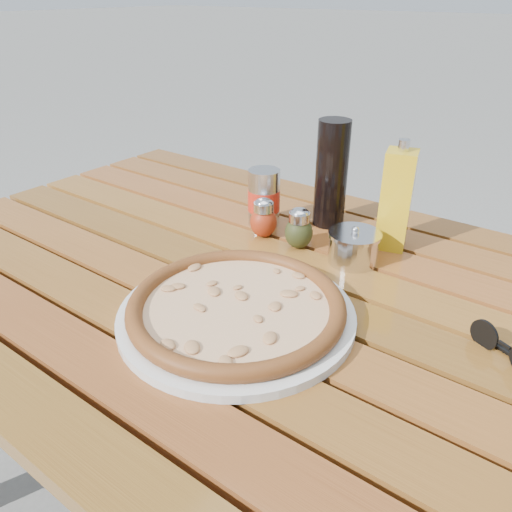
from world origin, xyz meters
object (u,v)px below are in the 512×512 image
Objects in this scene: olive_oil_cruet at (396,200)px; sunglasses at (505,348)px; parmesan_tin at (354,247)px; plate at (237,314)px; oregano_shaker at (299,229)px; table at (249,311)px; dark_bottle at (331,174)px; pepper_shaker at (264,218)px; pizza at (236,306)px; soda_can at (264,198)px.

sunglasses is (0.26, -0.22, -0.08)m from olive_oil_cruet.
sunglasses is (0.29, -0.12, -0.01)m from parmesan_tin.
oregano_shaker reaches higher than plate.
dark_bottle is (0.00, 0.28, 0.19)m from table.
pepper_shaker is at bearing 117.02° from table.
oregano_shaker is (-0.05, 0.26, 0.03)m from plate.
parmesan_tin is 0.31m from sunglasses.
dark_bottle is at bearing 98.89° from pizza.
pepper_shaker is at bearing -153.95° from olive_oil_cruet.
soda_can is at bearing -166.22° from olive_oil_cruet.
pepper_shaker is at bearing -54.76° from soda_can.
pepper_shaker is 0.85× the size of parmesan_tin.
pizza is 3.63× the size of sunglasses.
soda_can is at bearing 119.06° from plate.
dark_bottle reaches higher than olive_oil_cruet.
table is at bearing 118.88° from pizza.
soda_can is at bearing 158.29° from oregano_shaker.
sunglasses reaches higher than pizza.
table is 0.20m from pepper_shaker.
oregano_shaker is at bearing 0.32° from pepper_shaker.
soda_can is 0.54m from sunglasses.
soda_can is at bearing -141.94° from dark_bottle.
parmesan_tin is at bearing -9.32° from soda_can.
pepper_shaker is at bearing 117.85° from pizza.
olive_oil_cruet reaches higher than soda_can.
pepper_shaker is 0.26m from olive_oil_cruet.
oregano_shaker is 0.11m from parmesan_tin.
oregano_shaker is (0.01, 0.14, 0.11)m from table.
pepper_shaker is 0.68× the size of soda_can.
dark_bottle is 2.28× the size of parmesan_tin.
table is 11.67× the size of soda_can.
table is 3.89× the size of plate.
pizza is 0.38m from sunglasses.
olive_oil_cruet is (0.26, 0.06, 0.04)m from soda_can.
pizza is at bearing -62.15° from pepper_shaker.
plate is 3.73× the size of parmesan_tin.
oregano_shaker is (-0.05, 0.26, 0.02)m from pizza.
olive_oil_cruet is (0.09, 0.37, 0.09)m from plate.
olive_oil_cruet is (0.15, 0.25, 0.17)m from table.
soda_can is (-0.17, 0.30, 0.04)m from pizza.
pepper_shaker reaches higher than sunglasses.
soda_can is (-0.12, 0.05, 0.02)m from oregano_shaker.
oregano_shaker is 0.19m from olive_oil_cruet.
dark_bottle is at bearing 38.06° from soda_can.
parmesan_tin is (0.20, 0.01, -0.01)m from pepper_shaker.
pepper_shaker is 1.00× the size of oregano_shaker.
pizza is at bearing -78.42° from oregano_shaker.
plate is at bearing -78.42° from oregano_shaker.
olive_oil_cruet is at bearing 73.50° from parmesan_tin.
parmesan_tin is (0.06, 0.27, 0.01)m from pizza.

